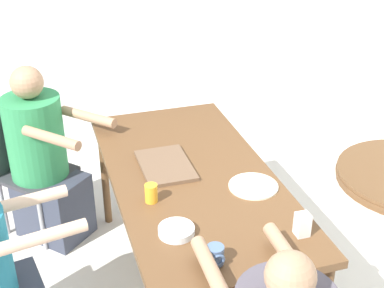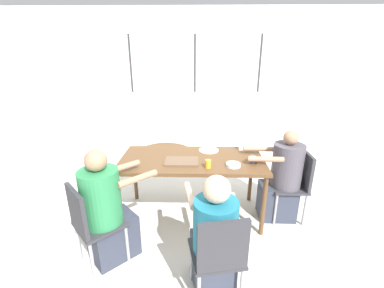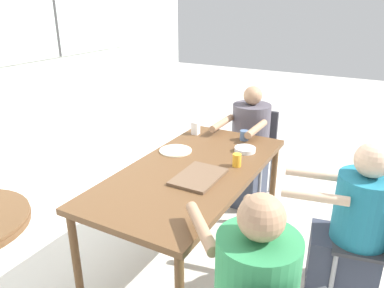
{
  "view_description": "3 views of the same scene",
  "coord_description": "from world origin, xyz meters",
  "px_view_note": "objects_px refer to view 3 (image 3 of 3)",
  "views": [
    {
      "loc": [
        2.28,
        -0.71,
        2.23
      ],
      "look_at": [
        0.0,
        0.0,
        0.95
      ],
      "focal_mm": 50.0,
      "sensor_mm": 36.0,
      "label": 1
    },
    {
      "loc": [
        0.06,
        -2.8,
        1.95
      ],
      "look_at": [
        0.0,
        0.0,
        0.95
      ],
      "focal_mm": 24.0,
      "sensor_mm": 36.0,
      "label": 2
    },
    {
      "loc": [
        -2.07,
        -1.14,
        1.88
      ],
      "look_at": [
        0.0,
        0.0,
        0.95
      ],
      "focal_mm": 35.0,
      "sensor_mm": 36.0,
      "label": 3
    }
  ],
  "objects_px": {
    "chair_for_man_blue_shirt": "(382,233)",
    "milk_carton_small": "(196,128)",
    "person_man_blue_shirt": "(352,231)",
    "bowl_white_shallow": "(245,150)",
    "coffee_mug": "(244,135)",
    "chair_for_woman_green_shirt": "(254,145)",
    "juice_glass": "(237,160)",
    "person_woman_green_shirt": "(248,152)"
  },
  "relations": [
    {
      "from": "person_man_blue_shirt",
      "to": "coffee_mug",
      "type": "relative_size",
      "value": 13.36
    },
    {
      "from": "person_man_blue_shirt",
      "to": "milk_carton_small",
      "type": "distance_m",
      "value": 1.48
    },
    {
      "from": "person_man_blue_shirt",
      "to": "juice_glass",
      "type": "distance_m",
      "value": 0.87
    },
    {
      "from": "milk_carton_small",
      "to": "bowl_white_shallow",
      "type": "bearing_deg",
      "value": -107.82
    },
    {
      "from": "person_woman_green_shirt",
      "to": "milk_carton_small",
      "type": "height_order",
      "value": "person_woman_green_shirt"
    },
    {
      "from": "person_man_blue_shirt",
      "to": "bowl_white_shallow",
      "type": "height_order",
      "value": "person_man_blue_shirt"
    },
    {
      "from": "milk_carton_small",
      "to": "coffee_mug",
      "type": "bearing_deg",
      "value": -80.95
    },
    {
      "from": "person_woman_green_shirt",
      "to": "juice_glass",
      "type": "xyz_separation_m",
      "value": [
        -0.9,
        -0.24,
        0.32
      ]
    },
    {
      "from": "person_woman_green_shirt",
      "to": "person_man_blue_shirt",
      "type": "relative_size",
      "value": 1.03
    },
    {
      "from": "person_man_blue_shirt",
      "to": "juice_glass",
      "type": "bearing_deg",
      "value": 80.85
    },
    {
      "from": "bowl_white_shallow",
      "to": "milk_carton_small",
      "type": "bearing_deg",
      "value": 72.18
    },
    {
      "from": "person_man_blue_shirt",
      "to": "bowl_white_shallow",
      "type": "distance_m",
      "value": 0.94
    },
    {
      "from": "person_woman_green_shirt",
      "to": "coffee_mug",
      "type": "distance_m",
      "value": 0.51
    },
    {
      "from": "milk_carton_small",
      "to": "chair_for_woman_green_shirt",
      "type": "bearing_deg",
      "value": -27.53
    },
    {
      "from": "chair_for_woman_green_shirt",
      "to": "person_woman_green_shirt",
      "type": "height_order",
      "value": "person_woman_green_shirt"
    },
    {
      "from": "person_woman_green_shirt",
      "to": "chair_for_woman_green_shirt",
      "type": "bearing_deg",
      "value": -90.0
    },
    {
      "from": "chair_for_man_blue_shirt",
      "to": "person_man_blue_shirt",
      "type": "bearing_deg",
      "value": 90.0
    },
    {
      "from": "chair_for_man_blue_shirt",
      "to": "milk_carton_small",
      "type": "relative_size",
      "value": 8.04
    },
    {
      "from": "person_man_blue_shirt",
      "to": "coffee_mug",
      "type": "height_order",
      "value": "person_man_blue_shirt"
    },
    {
      "from": "chair_for_man_blue_shirt",
      "to": "bowl_white_shallow",
      "type": "bearing_deg",
      "value": 66.83
    },
    {
      "from": "chair_for_man_blue_shirt",
      "to": "person_woman_green_shirt",
      "type": "distance_m",
      "value": 1.48
    },
    {
      "from": "juice_glass",
      "to": "chair_for_man_blue_shirt",
      "type": "bearing_deg",
      "value": -86.78
    },
    {
      "from": "bowl_white_shallow",
      "to": "chair_for_woman_green_shirt",
      "type": "bearing_deg",
      "value": 13.76
    },
    {
      "from": "person_woman_green_shirt",
      "to": "bowl_white_shallow",
      "type": "xyz_separation_m",
      "value": [
        -0.63,
        -0.2,
        0.29
      ]
    },
    {
      "from": "person_man_blue_shirt",
      "to": "milk_carton_small",
      "type": "relative_size",
      "value": 10.27
    },
    {
      "from": "juice_glass",
      "to": "milk_carton_small",
      "type": "bearing_deg",
      "value": 51.85
    },
    {
      "from": "milk_carton_small",
      "to": "bowl_white_shallow",
      "type": "xyz_separation_m",
      "value": [
        -0.17,
        -0.52,
        -0.04
      ]
    },
    {
      "from": "coffee_mug",
      "to": "chair_for_man_blue_shirt",
      "type": "bearing_deg",
      "value": -112.36
    },
    {
      "from": "chair_for_woman_green_shirt",
      "to": "person_man_blue_shirt",
      "type": "height_order",
      "value": "person_man_blue_shirt"
    },
    {
      "from": "coffee_mug",
      "to": "milk_carton_small",
      "type": "relative_size",
      "value": 0.77
    },
    {
      "from": "chair_for_man_blue_shirt",
      "to": "coffee_mug",
      "type": "bearing_deg",
      "value": 56.88
    },
    {
      "from": "coffee_mug",
      "to": "milk_carton_small",
      "type": "height_order",
      "value": "milk_carton_small"
    },
    {
      "from": "chair_for_woman_green_shirt",
      "to": "milk_carton_small",
      "type": "relative_size",
      "value": 8.04
    },
    {
      "from": "person_woman_green_shirt",
      "to": "milk_carton_small",
      "type": "relative_size",
      "value": 10.6
    },
    {
      "from": "chair_for_man_blue_shirt",
      "to": "person_woman_green_shirt",
      "type": "height_order",
      "value": "person_woman_green_shirt"
    },
    {
      "from": "juice_glass",
      "to": "bowl_white_shallow",
      "type": "distance_m",
      "value": 0.28
    },
    {
      "from": "chair_for_woman_green_shirt",
      "to": "person_woman_green_shirt",
      "type": "relative_size",
      "value": 0.76
    },
    {
      "from": "chair_for_woman_green_shirt",
      "to": "bowl_white_shallow",
      "type": "height_order",
      "value": "chair_for_woman_green_shirt"
    },
    {
      "from": "chair_for_man_blue_shirt",
      "to": "person_woman_green_shirt",
      "type": "bearing_deg",
      "value": 44.29
    },
    {
      "from": "bowl_white_shallow",
      "to": "coffee_mug",
      "type": "bearing_deg",
      "value": 22.73
    },
    {
      "from": "chair_for_man_blue_shirt",
      "to": "bowl_white_shallow",
      "type": "distance_m",
      "value": 1.08
    },
    {
      "from": "chair_for_man_blue_shirt",
      "to": "milk_carton_small",
      "type": "distance_m",
      "value": 1.62
    }
  ]
}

